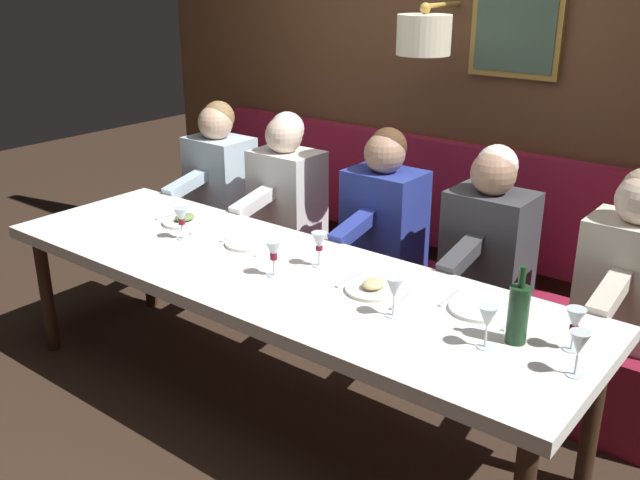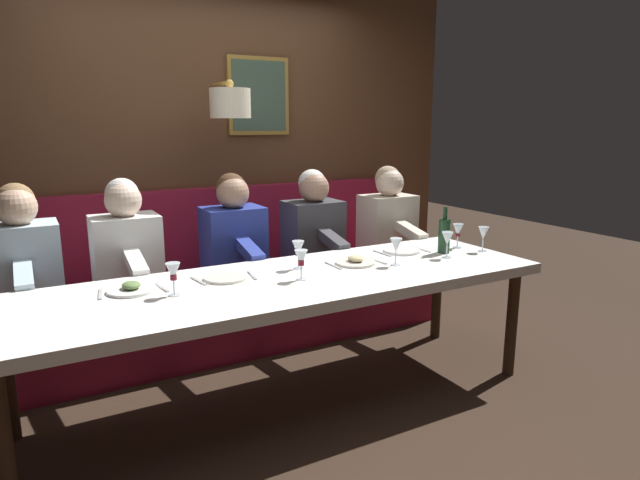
{
  "view_description": "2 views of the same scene",
  "coord_description": "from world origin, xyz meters",
  "px_view_note": "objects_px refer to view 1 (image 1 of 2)",
  "views": [
    {
      "loc": [
        -2.21,
        -2.01,
        2.03
      ],
      "look_at": [
        0.05,
        -0.23,
        0.92
      ],
      "focal_mm": 40.02,
      "sensor_mm": 36.0,
      "label": 1
    },
    {
      "loc": [
        -2.55,
        1.21,
        1.56
      ],
      "look_at": [
        0.05,
        -0.23,
        0.92
      ],
      "focal_mm": 30.25,
      "sensor_mm": 36.0,
      "label": 2
    }
  ],
  "objects_px": {
    "diner_far": "(286,183)",
    "wine_glass_0": "(394,289)",
    "diner_near": "(489,230)",
    "diner_nearest": "(632,264)",
    "wine_glass_5": "(487,318)",
    "diner_farthest": "(219,168)",
    "wine_glass_4": "(575,321)",
    "wine_bottle": "(518,313)",
    "wine_glass_6": "(319,242)",
    "wine_glass_3": "(181,217)",
    "wine_glass_1": "(274,252)",
    "dining_table": "(274,281)",
    "wine_glass_2": "(579,345)",
    "diner_middle": "(384,206)"
  },
  "relations": [
    {
      "from": "wine_glass_1",
      "to": "wine_glass_6",
      "type": "relative_size",
      "value": 1.0
    },
    {
      "from": "diner_nearest",
      "to": "wine_glass_1",
      "type": "relative_size",
      "value": 4.82
    },
    {
      "from": "diner_far",
      "to": "diner_near",
      "type": "bearing_deg",
      "value": -90.0
    },
    {
      "from": "dining_table",
      "to": "diner_near",
      "type": "height_order",
      "value": "diner_near"
    },
    {
      "from": "dining_table",
      "to": "diner_middle",
      "type": "relative_size",
      "value": 3.74
    },
    {
      "from": "diner_middle",
      "to": "wine_glass_5",
      "type": "distance_m",
      "value": 1.42
    },
    {
      "from": "diner_farthest",
      "to": "wine_glass_1",
      "type": "relative_size",
      "value": 4.82
    },
    {
      "from": "diner_far",
      "to": "wine_glass_3",
      "type": "distance_m",
      "value": 0.88
    },
    {
      "from": "wine_glass_5",
      "to": "wine_bottle",
      "type": "xyz_separation_m",
      "value": [
        0.11,
        -0.07,
        -0.0
      ]
    },
    {
      "from": "dining_table",
      "to": "diner_farthest",
      "type": "bearing_deg",
      "value": 54.93
    },
    {
      "from": "dining_table",
      "to": "wine_glass_6",
      "type": "distance_m",
      "value": 0.27
    },
    {
      "from": "wine_glass_1",
      "to": "wine_glass_4",
      "type": "bearing_deg",
      "value": -82.39
    },
    {
      "from": "diner_far",
      "to": "wine_glass_4",
      "type": "height_order",
      "value": "diner_far"
    },
    {
      "from": "diner_middle",
      "to": "wine_glass_1",
      "type": "bearing_deg",
      "value": -177.64
    },
    {
      "from": "wine_glass_0",
      "to": "wine_glass_3",
      "type": "distance_m",
      "value": 1.3
    },
    {
      "from": "diner_near",
      "to": "wine_glass_0",
      "type": "distance_m",
      "value": 0.94
    },
    {
      "from": "diner_far",
      "to": "wine_glass_2",
      "type": "relative_size",
      "value": 4.82
    },
    {
      "from": "diner_far",
      "to": "wine_glass_0",
      "type": "relative_size",
      "value": 4.82
    },
    {
      "from": "diner_nearest",
      "to": "wine_glass_5",
      "type": "height_order",
      "value": "diner_nearest"
    },
    {
      "from": "wine_glass_3",
      "to": "wine_glass_4",
      "type": "xyz_separation_m",
      "value": [
        0.11,
        -1.94,
        0.0
      ]
    },
    {
      "from": "diner_near",
      "to": "wine_glass_6",
      "type": "distance_m",
      "value": 0.88
    },
    {
      "from": "diner_nearest",
      "to": "wine_bottle",
      "type": "relative_size",
      "value": 2.64
    },
    {
      "from": "wine_glass_5",
      "to": "wine_glass_4",
      "type": "bearing_deg",
      "value": -55.2
    },
    {
      "from": "diner_far",
      "to": "wine_glass_1",
      "type": "distance_m",
      "value": 1.2
    },
    {
      "from": "wine_bottle",
      "to": "wine_glass_6",
      "type": "bearing_deg",
      "value": 83.77
    },
    {
      "from": "diner_far",
      "to": "diner_farthest",
      "type": "distance_m",
      "value": 0.57
    },
    {
      "from": "dining_table",
      "to": "wine_glass_5",
      "type": "height_order",
      "value": "wine_glass_5"
    },
    {
      "from": "diner_far",
      "to": "diner_farthest",
      "type": "xyz_separation_m",
      "value": [
        0.0,
        0.57,
        0.0
      ]
    },
    {
      "from": "diner_farthest",
      "to": "wine_bottle",
      "type": "distance_m",
      "value": 2.54
    },
    {
      "from": "diner_nearest",
      "to": "wine_glass_4",
      "type": "relative_size",
      "value": 4.82
    },
    {
      "from": "diner_nearest",
      "to": "diner_farthest",
      "type": "xyz_separation_m",
      "value": [
        0.0,
        2.56,
        0.0
      ]
    },
    {
      "from": "diner_nearest",
      "to": "wine_glass_1",
      "type": "distance_m",
      "value": 1.57
    },
    {
      "from": "dining_table",
      "to": "wine_bottle",
      "type": "xyz_separation_m",
      "value": [
        0.04,
        -1.15,
        0.17
      ]
    },
    {
      "from": "dining_table",
      "to": "diner_nearest",
      "type": "distance_m",
      "value": 1.58
    },
    {
      "from": "wine_glass_3",
      "to": "wine_glass_5",
      "type": "height_order",
      "value": "same"
    },
    {
      "from": "diner_near",
      "to": "wine_bottle",
      "type": "height_order",
      "value": "diner_near"
    },
    {
      "from": "diner_near",
      "to": "diner_nearest",
      "type": "bearing_deg",
      "value": -90.0
    },
    {
      "from": "diner_far",
      "to": "wine_glass_5",
      "type": "xyz_separation_m",
      "value": [
        -0.94,
        -1.76,
        0.04
      ]
    },
    {
      "from": "diner_near",
      "to": "wine_glass_1",
      "type": "bearing_deg",
      "value": 148.33
    },
    {
      "from": "diner_near",
      "to": "diner_farthest",
      "type": "bearing_deg",
      "value": 90.0
    },
    {
      "from": "wine_glass_1",
      "to": "wine_glass_5",
      "type": "distance_m",
      "value": 1.02
    },
    {
      "from": "diner_near",
      "to": "wine_glass_5",
      "type": "bearing_deg",
      "value": -154.85
    },
    {
      "from": "wine_bottle",
      "to": "diner_near",
      "type": "bearing_deg",
      "value": 31.46
    },
    {
      "from": "diner_near",
      "to": "wine_glass_1",
      "type": "relative_size",
      "value": 4.82
    },
    {
      "from": "wine_glass_1",
      "to": "wine_glass_5",
      "type": "relative_size",
      "value": 1.0
    },
    {
      "from": "wine_glass_0",
      "to": "wine_glass_3",
      "type": "bearing_deg",
      "value": 87.38
    },
    {
      "from": "wine_glass_3",
      "to": "wine_bottle",
      "type": "relative_size",
      "value": 0.55
    },
    {
      "from": "wine_glass_3",
      "to": "wine_bottle",
      "type": "height_order",
      "value": "wine_bottle"
    },
    {
      "from": "diner_far",
      "to": "wine_glass_0",
      "type": "distance_m",
      "value": 1.66
    },
    {
      "from": "diner_farthest",
      "to": "wine_glass_0",
      "type": "bearing_deg",
      "value": -115.88
    }
  ]
}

